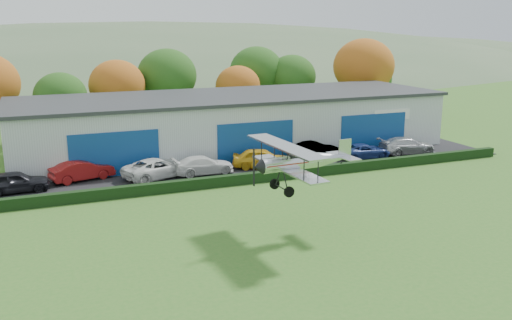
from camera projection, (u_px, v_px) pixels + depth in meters
name	position (u px, v px, depth m)	size (l,w,h in m)	color
ground	(330.00, 274.00, 26.81)	(300.00, 300.00, 0.00)	#336B21
apron	(238.00, 167.00, 46.80)	(48.00, 9.00, 0.05)	black
hedge	(260.00, 177.00, 42.39)	(46.00, 0.60, 0.80)	black
hangar	(232.00, 122.00, 53.18)	(40.60, 12.60, 5.30)	#B2B7BC
tree_belt	(160.00, 81.00, 62.35)	(75.70, 13.22, 10.12)	#3D2614
distant_hills	(67.00, 116.00, 154.36)	(430.00, 196.00, 56.00)	#4C6642
car_0	(15.00, 182.00, 39.55)	(1.86, 4.62, 1.57)	black
car_1	(82.00, 170.00, 42.65)	(1.67, 4.80, 1.58)	maroon
car_2	(158.00, 168.00, 43.34)	(2.58, 5.60, 1.56)	silver
car_3	(203.00, 165.00, 44.46)	(2.03, 4.98, 1.45)	silver
car_4	(262.00, 158.00, 46.26)	(1.96, 4.86, 1.66)	gold
car_5	(316.00, 151.00, 49.01)	(1.73, 4.97, 1.64)	gray
car_6	(364.00, 151.00, 49.67)	(2.19, 4.76, 1.32)	navy
car_7	(407.00, 146.00, 51.31)	(2.19, 5.40, 1.57)	silver
biplane	(300.00, 160.00, 30.81)	(6.28, 7.20, 2.69)	silver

